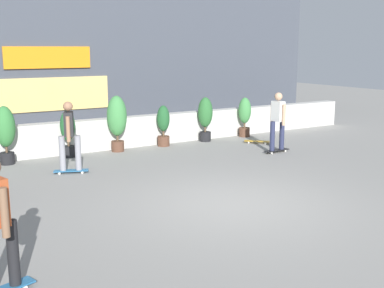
% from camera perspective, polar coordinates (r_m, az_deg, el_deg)
% --- Properties ---
extents(ground_plane, '(48.00, 48.00, 0.00)m').
position_cam_1_polar(ground_plane, '(9.22, 4.86, -7.07)').
color(ground_plane, gray).
extents(planter_wall, '(18.00, 0.40, 0.90)m').
position_cam_1_polar(planter_wall, '(14.26, -9.39, 1.26)').
color(planter_wall, beige).
rests_on(planter_wall, ground).
extents(building_backdrop, '(20.00, 2.08, 6.50)m').
position_cam_1_polar(building_backdrop, '(17.83, -14.60, 12.07)').
color(building_backdrop, '#424751').
rests_on(building_backdrop, ground).
extents(potted_plant_1, '(0.51, 0.51, 1.49)m').
position_cam_1_polar(potted_plant_1, '(12.95, -21.28, 1.48)').
color(potted_plant_1, black).
rests_on(potted_plant_1, ground).
extents(potted_plant_2, '(0.40, 0.40, 1.27)m').
position_cam_1_polar(potted_plant_2, '(13.33, -14.50, 1.42)').
color(potted_plant_2, black).
rests_on(potted_plant_2, ground).
extents(potted_plant_3, '(0.56, 0.56, 1.59)m').
position_cam_1_polar(potted_plant_3, '(13.76, -8.89, 2.96)').
color(potted_plant_3, brown).
rests_on(potted_plant_3, ground).
extents(potted_plant_4, '(0.38, 0.38, 1.23)m').
position_cam_1_polar(potted_plant_4, '(14.41, -3.41, 2.35)').
color(potted_plant_4, brown).
rests_on(potted_plant_4, ground).
extents(potted_plant_5, '(0.46, 0.46, 1.39)m').
position_cam_1_polar(potted_plant_5, '(15.14, 1.59, 3.31)').
color(potted_plant_5, black).
rests_on(potted_plant_5, ground).
extents(potted_plant_6, '(0.42, 0.42, 1.30)m').
position_cam_1_polar(potted_plant_6, '(16.03, 6.26, 3.44)').
color(potted_plant_6, brown).
rests_on(potted_plant_6, ground).
extents(skater_foreground, '(0.82, 0.53, 1.70)m').
position_cam_1_polar(skater_foreground, '(11.51, -14.34, 1.16)').
color(skater_foreground, '#266699').
rests_on(skater_foreground, ground).
extents(skater_by_wall_left, '(0.81, 0.56, 1.70)m').
position_cam_1_polar(skater_by_wall_left, '(13.64, 10.12, 2.88)').
color(skater_by_wall_left, black).
rests_on(skater_by_wall_left, ground).
extents(skateboard_aside, '(0.71, 0.70, 0.08)m').
position_cam_1_polar(skateboard_aside, '(15.03, 7.76, 0.32)').
color(skateboard_aside, '#BF8C26').
rests_on(skateboard_aside, ground).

